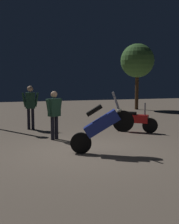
{
  "coord_description": "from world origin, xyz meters",
  "views": [
    {
      "loc": [
        -2.26,
        -7.02,
        1.88
      ],
      "look_at": [
        0.38,
        0.64,
        1.0
      ],
      "focal_mm": 44.54,
      "sensor_mm": 36.0,
      "label": 1
    }
  ],
  "objects_px": {
    "motorcycle_red_parked_right": "(135,121)",
    "person_rider_beside": "(30,103)",
    "person_bystander_far": "(54,111)",
    "motorcycle_blue_foreground": "(102,126)"
  },
  "relations": [
    {
      "from": "motorcycle_blue_foreground",
      "to": "person_bystander_far",
      "type": "distance_m",
      "value": 2.33
    },
    {
      "from": "motorcycle_blue_foreground",
      "to": "person_rider_beside",
      "type": "bearing_deg",
      "value": 126.16
    },
    {
      "from": "motorcycle_blue_foreground",
      "to": "person_bystander_far",
      "type": "height_order",
      "value": "motorcycle_blue_foreground"
    },
    {
      "from": "person_bystander_far",
      "to": "motorcycle_red_parked_right",
      "type": "bearing_deg",
      "value": 69.47
    },
    {
      "from": "motorcycle_red_parked_right",
      "to": "person_rider_beside",
      "type": "xyz_separation_m",
      "value": [
        -3.64,
        1.87,
        0.6
      ]
    },
    {
      "from": "motorcycle_blue_foreground",
      "to": "motorcycle_red_parked_right",
      "type": "height_order",
      "value": "motorcycle_blue_foreground"
    },
    {
      "from": "person_bystander_far",
      "to": "motorcycle_blue_foreground",
      "type": "bearing_deg",
      "value": -6.73
    },
    {
      "from": "person_rider_beside",
      "to": "motorcycle_blue_foreground",
      "type": "bearing_deg",
      "value": -153.53
    },
    {
      "from": "person_rider_beside",
      "to": "person_bystander_far",
      "type": "distance_m",
      "value": 2.28
    },
    {
      "from": "motorcycle_red_parked_right",
      "to": "person_bystander_far",
      "type": "xyz_separation_m",
      "value": [
        -3.15,
        -0.35,
        0.5
      ]
    }
  ]
}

